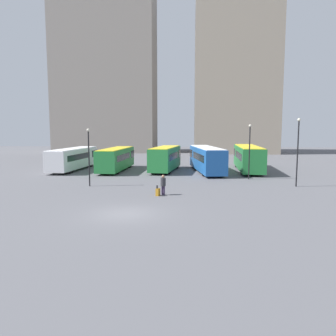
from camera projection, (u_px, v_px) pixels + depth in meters
ground_plane at (125, 214)px, 20.26m from camera, size 160.00×160.00×0.00m
building_block_left at (105, 56)px, 75.26m from camera, size 22.95×10.65×44.21m
building_block_right at (235, 79)px, 73.73m from camera, size 17.95×13.68×32.92m
bus_0 at (74, 158)px, 42.36m from camera, size 3.00×11.26×2.79m
bus_1 at (116, 158)px, 41.56m from camera, size 2.72×10.49×2.85m
bus_2 at (165, 158)px, 41.17m from camera, size 3.49×9.28×3.03m
bus_3 at (206, 158)px, 40.29m from camera, size 4.16×12.03×3.06m
bus_4 at (248, 157)px, 41.52m from camera, size 3.17×12.31×3.12m
traveler at (163, 183)px, 25.96m from camera, size 0.53×0.53×1.61m
suitcase at (158, 192)px, 25.73m from camera, size 0.36×0.43×0.85m
lamp_post_0 at (250, 147)px, 33.97m from camera, size 0.28×0.28×5.72m
lamp_post_1 at (89, 152)px, 29.81m from camera, size 0.28×0.28×5.28m
lamp_post_2 at (298, 147)px, 29.51m from camera, size 0.28×0.28×6.19m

